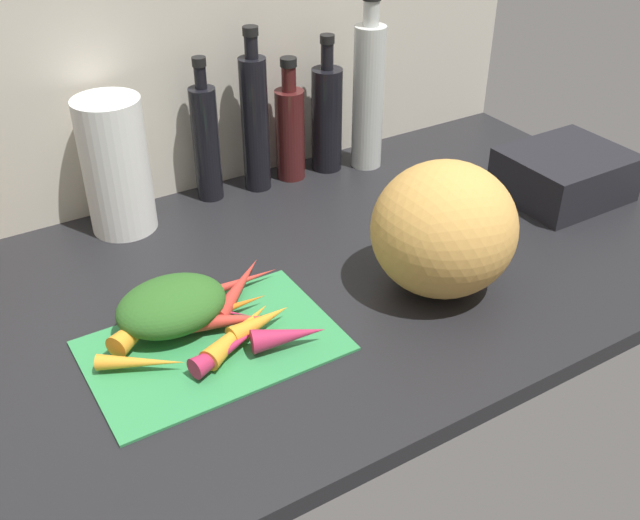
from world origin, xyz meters
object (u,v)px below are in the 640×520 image
object	(u,v)px
carrot_2	(221,311)
bottle_0	(206,141)
carrot_7	(260,322)
carrot_10	(228,320)
carrot_11	(148,319)
winter_squash	(444,229)
dish_rack	(564,174)
carrot_3	(190,300)
bottle_2	(290,130)
cutting_board	(213,345)
carrot_1	(225,350)
carrot_8	(288,336)
paper_towel_roll	(116,166)
carrot_4	(196,308)
carrot_0	(230,284)
carrot_6	(239,332)
carrot_5	(141,362)
bottle_4	(368,94)
carrot_9	(238,287)
bottle_1	(255,121)
bottle_3	(327,117)

from	to	relation	value
carrot_2	bottle_0	xyz separation A→B (cm)	(15.27, 37.61, 9.69)
carrot_7	carrot_10	size ratio (longest dim) A/B	0.76
carrot_11	winter_squash	xyz separation A→B (cm)	(44.22, -12.76, 8.08)
dish_rack	carrot_11	bearing A→B (deg)	179.16
carrot_3	winter_squash	bearing A→B (deg)	-21.33
carrot_11	bottle_2	bearing A→B (deg)	37.98
cutting_board	carrot_10	world-z (taller)	carrot_10
carrot_3	carrot_1	bearing A→B (deg)	-92.75
cutting_board	carrot_8	xyz separation A→B (cm)	(8.91, -6.31, 2.18)
paper_towel_roll	carrot_4	bearing A→B (deg)	-90.01
carrot_0	carrot_3	bearing A→B (deg)	-172.76
carrot_4	carrot_6	distance (cm)	9.33
carrot_0	carrot_2	bearing A→B (deg)	-126.49
carrot_5	bottle_4	xyz separation A→B (cm)	(63.67, 38.33, 13.65)
carrot_5	carrot_9	size ratio (longest dim) A/B	0.74
winter_squash	paper_towel_roll	distance (cm)	57.88
bottle_1	bottle_4	distance (cm)	24.49
bottle_2	dish_rack	distance (cm)	54.34
carrot_1	carrot_5	distance (cm)	11.50
carrot_6	bottle_1	xyz separation A→B (cm)	(25.21, 42.72, 11.53)
carrot_9	bottle_3	world-z (taller)	bottle_3
carrot_10	bottle_0	bearing A→B (deg)	69.01
carrot_2	winter_squash	bearing A→B (deg)	-15.64
carrot_2	carrot_7	bearing A→B (deg)	-57.60
carrot_4	carrot_7	xyz separation A→B (cm)	(6.58, -8.36, 0.29)
carrot_9	bottle_2	bearing A→B (deg)	49.53
carrot_4	paper_towel_roll	xyz separation A→B (cm)	(0.00, 32.38, 10.18)
carrot_1	carrot_6	xyz separation A→B (cm)	(3.48, 2.64, 0.06)
carrot_8	bottle_0	size ratio (longest dim) A/B	0.39
carrot_0	carrot_5	xyz separation A→B (cm)	(-18.56, -10.47, -0.00)
carrot_7	carrot_2	bearing A→B (deg)	122.40
carrot_2	carrot_11	bearing A→B (deg)	162.40
carrot_10	carrot_1	bearing A→B (deg)	-119.09
cutting_board	bottle_2	bearing A→B (deg)	48.66
carrot_9	bottle_4	xyz separation A→B (cm)	(44.57, 29.68, 13.34)
carrot_10	bottle_3	world-z (taller)	bottle_3
carrot_11	bottle_4	world-z (taller)	bottle_4
carrot_1	carrot_6	size ratio (longest dim) A/B	0.74
carrot_2	dish_rack	world-z (taller)	dish_rack
winter_squash	bottle_2	bearing A→B (deg)	91.15
carrot_5	bottle_1	size ratio (longest dim) A/B	0.38
carrot_2	paper_towel_roll	world-z (taller)	paper_towel_roll
carrot_11	carrot_7	bearing A→B (deg)	-32.86
carrot_1	carrot_10	distance (cm)	6.66
carrot_4	paper_towel_roll	world-z (taller)	paper_towel_roll
carrot_1	carrot_3	xyz separation A→B (cm)	(0.66, 13.75, -0.11)
carrot_0	carrot_11	world-z (taller)	carrot_11
cutting_board	carrot_2	xyz separation A→B (cm)	(3.61, 4.60, 1.68)
carrot_3	carrot_11	xyz separation A→B (cm)	(-7.35, -1.64, 0.29)
carrot_10	bottle_2	distance (cm)	52.73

